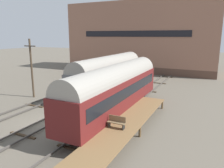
% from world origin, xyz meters
% --- Properties ---
extents(ground_plane, '(200.00, 200.00, 0.00)m').
position_xyz_m(ground_plane, '(0.00, 0.00, 0.00)').
color(ground_plane, '#60594C').
extents(track_left, '(2.60, 60.00, 0.26)m').
position_xyz_m(track_left, '(-4.82, 0.00, 0.14)').
color(track_left, '#4C4742').
rests_on(track_left, ground).
extents(track_middle, '(2.60, 60.00, 0.26)m').
position_xyz_m(track_middle, '(0.00, 0.00, 0.14)').
color(track_middle, '#4C4742').
rests_on(track_middle, ground).
extents(track_right, '(2.60, 60.00, 0.26)m').
position_xyz_m(track_right, '(4.82, 0.00, 0.14)').
color(track_right, '#4C4742').
rests_on(track_right, ground).
extents(train_car_grey, '(3.08, 16.74, 5.13)m').
position_xyz_m(train_car_grey, '(0.00, 12.40, 2.90)').
color(train_car_grey, black).
rests_on(train_car_grey, ground).
extents(train_car_maroon, '(2.89, 16.61, 5.16)m').
position_xyz_m(train_car_maroon, '(4.82, 4.30, 2.95)').
color(train_car_maroon, black).
rests_on(train_car_maroon, ground).
extents(station_platform, '(2.46, 15.45, 1.02)m').
position_xyz_m(station_platform, '(7.37, 0.94, 0.94)').
color(station_platform, brown).
rests_on(station_platform, ground).
extents(bench, '(1.40, 0.40, 0.91)m').
position_xyz_m(bench, '(7.03, -0.37, 1.51)').
color(bench, brown).
rests_on(bench, station_platform).
extents(utility_pole, '(1.80, 0.24, 7.44)m').
position_xyz_m(utility_pole, '(-7.64, 5.78, 3.88)').
color(utility_pole, '#473828').
rests_on(utility_pole, ground).
extents(warehouse_building, '(32.33, 10.15, 14.82)m').
position_xyz_m(warehouse_building, '(-2.54, 33.59, 7.41)').
color(warehouse_building, brown).
rests_on(warehouse_building, ground).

